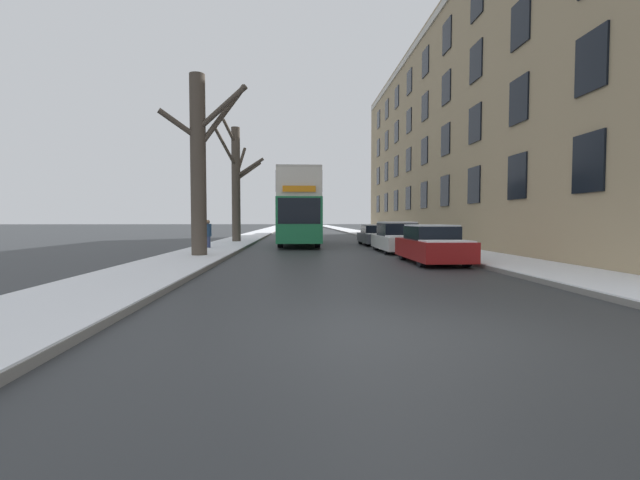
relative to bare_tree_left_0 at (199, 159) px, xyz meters
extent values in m
plane|color=#303335|center=(5.53, -11.87, -4.03)|extent=(320.00, 320.00, 0.00)
cube|color=slate|center=(-0.29, 41.13, -3.97)|extent=(2.82, 130.00, 0.13)
cube|color=white|center=(-0.29, 41.13, -3.89)|extent=(2.79, 130.00, 0.03)
cube|color=slate|center=(11.34, 41.13, -3.97)|extent=(2.82, 130.00, 0.13)
cube|color=white|center=(11.34, 41.13, -3.89)|extent=(2.79, 130.00, 0.03)
cube|color=tan|center=(17.25, 11.57, 3.48)|extent=(9.00, 42.59, 15.03)
cube|color=black|center=(12.72, -5.08, -0.72)|extent=(0.08, 1.40, 1.80)
cube|color=black|center=(12.72, -0.92, -0.72)|extent=(0.08, 1.40, 1.80)
cube|color=black|center=(12.72, 3.25, -0.72)|extent=(0.08, 1.40, 1.80)
cube|color=black|center=(12.72, 7.41, -0.72)|extent=(0.08, 1.40, 1.80)
cube|color=black|center=(12.72, 11.57, -0.72)|extent=(0.08, 1.40, 1.80)
cube|color=black|center=(12.72, 15.74, -0.72)|extent=(0.08, 1.40, 1.80)
cube|color=black|center=(12.72, 19.90, -0.72)|extent=(0.08, 1.40, 1.80)
cube|color=black|center=(12.72, 24.07, -0.72)|extent=(0.08, 1.40, 1.80)
cube|color=black|center=(12.72, 28.23, -0.72)|extent=(0.08, 1.40, 1.80)
cube|color=black|center=(12.72, -5.08, 2.28)|extent=(0.08, 1.40, 1.80)
cube|color=black|center=(12.72, -0.92, 2.28)|extent=(0.08, 1.40, 1.80)
cube|color=black|center=(12.72, 3.25, 2.28)|extent=(0.08, 1.40, 1.80)
cube|color=black|center=(12.72, 7.41, 2.28)|extent=(0.08, 1.40, 1.80)
cube|color=black|center=(12.72, 11.57, 2.28)|extent=(0.08, 1.40, 1.80)
cube|color=black|center=(12.72, 15.74, 2.28)|extent=(0.08, 1.40, 1.80)
cube|color=black|center=(12.72, 19.90, 2.28)|extent=(0.08, 1.40, 1.80)
cube|color=black|center=(12.72, 24.07, 2.28)|extent=(0.08, 1.40, 1.80)
cube|color=black|center=(12.72, 28.23, 2.28)|extent=(0.08, 1.40, 1.80)
cube|color=black|center=(12.72, -0.92, 5.29)|extent=(0.08, 1.40, 1.80)
cube|color=black|center=(12.72, 3.25, 5.29)|extent=(0.08, 1.40, 1.80)
cube|color=black|center=(12.72, 7.41, 5.29)|extent=(0.08, 1.40, 1.80)
cube|color=black|center=(12.72, 11.57, 5.29)|extent=(0.08, 1.40, 1.80)
cube|color=black|center=(12.72, 15.74, 5.29)|extent=(0.08, 1.40, 1.80)
cube|color=black|center=(12.72, 19.90, 5.29)|extent=(0.08, 1.40, 1.80)
cube|color=black|center=(12.72, 24.07, 5.29)|extent=(0.08, 1.40, 1.80)
cube|color=black|center=(12.72, 28.23, 5.29)|extent=(0.08, 1.40, 1.80)
cube|color=black|center=(12.72, 7.41, 8.30)|extent=(0.08, 1.40, 1.80)
cube|color=black|center=(12.72, 11.57, 8.30)|extent=(0.08, 1.40, 1.80)
cube|color=black|center=(12.72, 15.74, 8.30)|extent=(0.08, 1.40, 1.80)
cube|color=black|center=(12.72, 19.90, 8.30)|extent=(0.08, 1.40, 1.80)
cube|color=black|center=(12.72, 24.07, 8.30)|extent=(0.08, 1.40, 1.80)
cube|color=black|center=(12.72, 28.23, 8.30)|extent=(0.08, 1.40, 1.80)
cube|color=beige|center=(12.71, 11.57, 10.48)|extent=(0.12, 41.74, 0.44)
cylinder|color=#4C4238|center=(-0.05, -0.01, -0.33)|extent=(0.62, 0.62, 7.41)
cylinder|color=#4C4238|center=(-0.17, 0.48, 1.61)|extent=(0.50, 1.23, 1.72)
cylinder|color=#4C4238|center=(0.88, 0.07, 1.72)|extent=(2.05, 0.41, 2.68)
cylinder|color=#4C4238|center=(-0.71, -0.35, 1.31)|extent=(1.52, 0.92, 1.10)
cylinder|color=#4C4238|center=(0.96, -0.38, 1.94)|extent=(2.21, 0.98, 1.70)
cylinder|color=#4C4238|center=(-0.26, 0.53, 1.50)|extent=(0.68, 1.35, 2.38)
cylinder|color=#4C4238|center=(-0.13, 11.37, -0.16)|extent=(0.57, 0.57, 7.75)
cylinder|color=#4C4238|center=(-0.65, 10.22, 2.25)|extent=(1.27, 2.50, 2.42)
cylinder|color=#4C4238|center=(0.63, 11.91, 0.87)|extent=(1.73, 1.32, 1.45)
cylinder|color=#4C4238|center=(-0.43, 10.79, 3.27)|extent=(0.85, 1.37, 1.51)
cylinder|color=#4C4238|center=(0.11, 11.86, 1.44)|extent=(0.75, 1.23, 2.20)
cylinder|color=#4C4238|center=(0.79, 11.17, 1.03)|extent=(1.99, 0.60, 1.31)
cube|color=#1E7A47|center=(4.05, 10.07, -2.45)|extent=(2.45, 11.00, 2.48)
cube|color=silver|center=(4.05, 10.07, -0.46)|extent=(2.41, 10.78, 1.52)
cube|color=beige|center=(4.05, 10.07, 0.36)|extent=(2.41, 10.78, 0.12)
cube|color=black|center=(4.05, 10.07, -1.98)|extent=(2.48, 9.68, 1.29)
cube|color=black|center=(4.05, 10.07, -0.38)|extent=(2.48, 9.68, 1.15)
cube|color=black|center=(4.05, 4.58, -1.98)|extent=(2.21, 0.06, 1.35)
cube|color=orange|center=(4.05, 4.57, -0.84)|extent=(1.72, 0.05, 0.32)
cylinder|color=black|center=(2.99, 6.77, -3.54)|extent=(0.30, 0.99, 0.99)
cylinder|color=black|center=(5.11, 6.77, -3.54)|extent=(0.30, 0.99, 0.99)
cylinder|color=black|center=(2.99, 13.15, -3.54)|extent=(0.30, 0.99, 0.99)
cylinder|color=black|center=(5.11, 13.15, -3.54)|extent=(0.30, 0.99, 0.99)
cube|color=maroon|center=(8.87, -2.27, -3.52)|extent=(1.77, 4.22, 0.69)
cube|color=black|center=(8.87, -2.10, -2.93)|extent=(1.53, 2.11, 0.49)
cube|color=white|center=(8.87, -2.10, -2.65)|extent=(1.49, 2.01, 0.06)
cube|color=white|center=(8.87, -3.77, -3.15)|extent=(1.60, 1.10, 0.04)
cylinder|color=black|center=(8.09, -3.54, -3.71)|extent=(0.20, 0.65, 0.65)
cylinder|color=black|center=(9.64, -3.54, -3.71)|extent=(0.20, 0.65, 0.65)
cylinder|color=black|center=(8.09, -1.00, -3.71)|extent=(0.20, 0.65, 0.65)
cylinder|color=black|center=(9.64, -1.00, -3.71)|extent=(0.20, 0.65, 0.65)
cube|color=silver|center=(8.87, 3.16, -3.55)|extent=(1.83, 4.45, 0.63)
cube|color=black|center=(8.87, 3.34, -2.92)|extent=(1.57, 2.23, 0.62)
cube|color=white|center=(8.87, 3.34, -2.57)|extent=(1.54, 2.12, 0.09)
cube|color=white|center=(8.87, 1.58, -3.20)|extent=(1.65, 1.16, 0.07)
cylinder|color=black|center=(8.06, 1.82, -3.73)|extent=(0.20, 0.61, 0.61)
cylinder|color=black|center=(9.67, 1.82, -3.73)|extent=(0.20, 0.61, 0.61)
cylinder|color=black|center=(8.06, 4.50, -3.73)|extent=(0.20, 0.61, 0.61)
cylinder|color=black|center=(9.67, 4.50, -3.73)|extent=(0.20, 0.61, 0.61)
cube|color=#474C56|center=(8.87, 9.19, -3.58)|extent=(1.68, 4.30, 0.57)
cube|color=black|center=(8.87, 9.36, -3.04)|extent=(1.45, 2.15, 0.50)
cube|color=white|center=(8.87, 9.36, -2.77)|extent=(1.41, 2.04, 0.05)
cube|color=white|center=(8.87, 7.67, -3.27)|extent=(1.51, 1.12, 0.04)
cylinder|color=black|center=(8.13, 7.90, -3.73)|extent=(0.20, 0.61, 0.61)
cylinder|color=black|center=(9.60, 7.90, -3.73)|extent=(0.20, 0.61, 0.61)
cylinder|color=black|center=(8.13, 10.48, -3.73)|extent=(0.20, 0.61, 0.61)
cylinder|color=black|center=(9.60, 10.48, -3.73)|extent=(0.20, 0.61, 0.61)
cube|color=white|center=(3.69, 28.96, -2.84)|extent=(1.94, 5.19, 1.94)
cube|color=black|center=(3.69, 26.39, -2.40)|extent=(1.71, 0.06, 0.86)
cylinder|color=black|center=(2.84, 27.30, -3.69)|extent=(0.22, 0.68, 0.68)
cylinder|color=black|center=(4.54, 27.30, -3.69)|extent=(0.22, 0.68, 0.68)
cylinder|color=black|center=(2.84, 30.62, -3.69)|extent=(0.22, 0.68, 0.68)
cylinder|color=black|center=(4.54, 30.62, -3.69)|extent=(0.22, 0.68, 0.68)
cylinder|color=navy|center=(-0.60, 4.61, -3.66)|extent=(0.16, 0.16, 0.74)
cylinder|color=navy|center=(-0.70, 4.73, -3.66)|extent=(0.16, 0.16, 0.74)
cylinder|color=navy|center=(-0.65, 4.67, -2.97)|extent=(0.35, 0.35, 0.65)
sphere|color=#8C6647|center=(-0.65, 4.67, -2.54)|extent=(0.20, 0.20, 0.20)
camera|label=1|loc=(3.91, -17.61, -2.46)|focal=24.00mm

